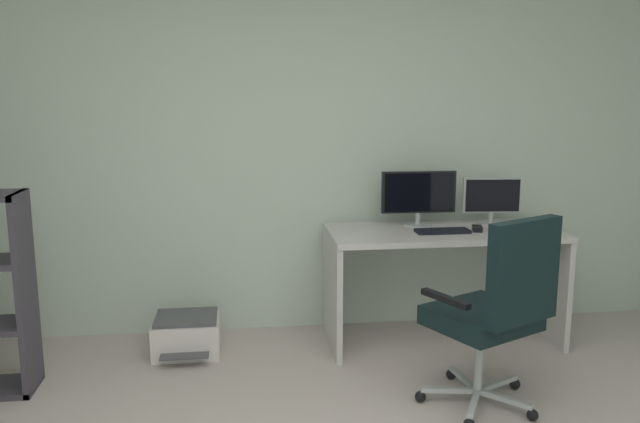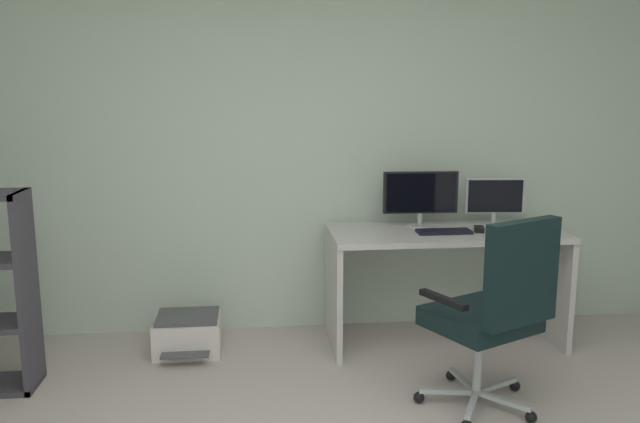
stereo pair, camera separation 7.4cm
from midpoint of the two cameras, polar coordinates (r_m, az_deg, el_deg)
name	(u,v)px [view 2 (the right image)]	position (r m, az deg, el deg)	size (l,w,h in m)	color
wall_back	(303,129)	(4.40, -1.02, 7.34)	(5.59, 0.10, 2.77)	silver
desk	(445,260)	(4.28, 11.44, -4.25)	(1.49, 0.65, 0.75)	silver
monitor_main	(420,195)	(4.29, 9.36, 1.46)	(0.50, 0.18, 0.37)	#B2B5B7
monitor_secondary	(494,199)	(4.46, 15.62, 1.09)	(0.39, 0.18, 0.31)	#B2B5B7
keyboard	(444,232)	(4.15, 11.40, -1.75)	(0.34, 0.13, 0.02)	black
computer_mouse	(479,229)	(4.24, 14.37, -1.52)	(0.06, 0.10, 0.03)	black
office_chair	(495,307)	(3.39, 15.82, -8.09)	(0.65, 0.68, 1.04)	#B7BABC
printer	(188,334)	(4.24, -11.09, -10.55)	(0.41, 0.43, 0.24)	silver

